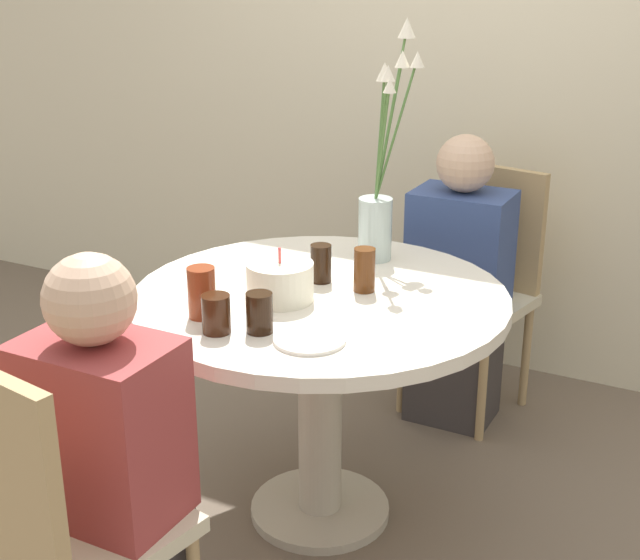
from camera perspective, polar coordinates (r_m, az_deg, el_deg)
The scene contains 15 objects.
ground_plane at distance 2.89m, azimuth 0.00°, elevation -14.66°, with size 16.00×16.00×0.00m, color #6B5B4C.
wall_back at distance 3.63m, azimuth 10.12°, elevation 14.37°, with size 8.00×0.05×2.60m.
dining_table at distance 2.60m, azimuth 0.00°, elevation -3.86°, with size 1.08×1.08×0.74m.
chair_far_back at distance 3.37m, azimuth 10.20°, elevation 0.24°, with size 0.47×0.47×0.91m.
chair_near_front at distance 2.06m, azimuth -16.93°, elevation -14.47°, with size 0.46×0.46×0.91m.
birthday_cake at distance 2.48m, azimuth -2.57°, elevation -0.10°, with size 0.19×0.19×0.15m.
flower_vase at distance 2.78m, azimuth 3.92°, elevation 5.97°, with size 0.15×0.32×0.72m.
side_plate at distance 2.23m, azimuth -0.68°, elevation -3.84°, with size 0.18×0.18×0.01m.
drink_glass_0 at distance 2.61m, azimuth 0.06°, elevation 1.07°, with size 0.06×0.06×0.11m.
drink_glass_1 at distance 2.27m, azimuth -3.90°, elevation -2.10°, with size 0.07×0.07×0.11m.
drink_glass_2 at distance 2.54m, azimuth 2.86°, elevation 0.66°, with size 0.06×0.06×0.13m.
drink_glass_3 at distance 2.37m, azimuth -7.58°, elevation -0.80°, with size 0.07×0.07×0.14m.
drink_glass_4 at distance 2.28m, azimuth -6.67°, elevation -2.17°, with size 0.07×0.07×0.10m.
person_woman at distance 3.25m, azimuth 8.82°, elevation -0.73°, with size 0.34×0.24×1.07m.
person_boy at distance 2.14m, azimuth -13.40°, elevation -13.00°, with size 0.34×0.24×1.07m.
Camera 1 is at (1.09, -2.10, 1.66)m, focal length 50.00 mm.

